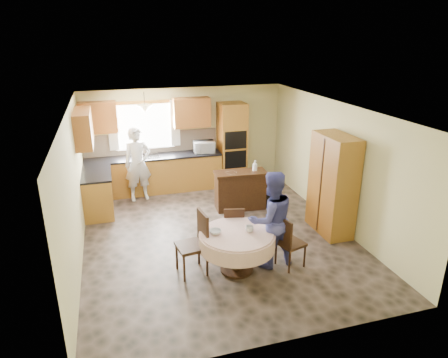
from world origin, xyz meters
TOP-DOWN VIEW (x-y plane):
  - floor at (0.00, 0.00)m, footprint 5.00×6.00m
  - ceiling at (0.00, 0.00)m, footprint 5.00×6.00m
  - wall_back at (0.00, 3.00)m, footprint 5.00×0.02m
  - wall_front at (0.00, -3.00)m, footprint 5.00×0.02m
  - wall_left at (-2.50, 0.00)m, footprint 0.02×6.00m
  - wall_right at (2.50, 0.00)m, footprint 0.02×6.00m
  - window at (-1.00, 2.98)m, footprint 1.40×0.03m
  - curtain_left at (-1.75, 2.93)m, footprint 0.22×0.02m
  - curtain_right at (-0.25, 2.93)m, footprint 0.22×0.02m
  - base_cab_back at (-0.85, 2.70)m, footprint 3.30×0.60m
  - counter_back at (-0.85, 2.70)m, footprint 3.30×0.64m
  - base_cab_left at (-2.20, 1.80)m, footprint 0.60×1.20m
  - counter_left at (-2.20, 1.80)m, footprint 0.64×1.20m
  - backsplash at (-0.85, 2.99)m, footprint 3.30×0.02m
  - wall_cab_left at (-2.05, 2.83)m, footprint 0.85×0.33m
  - wall_cab_right at (0.15, 2.83)m, footprint 0.90×0.33m
  - wall_cab_side at (-2.33, 1.80)m, footprint 0.33×1.20m
  - oven_tower at (1.15, 2.69)m, footprint 0.66×0.62m
  - oven_upper at (1.15, 2.38)m, footprint 0.56×0.01m
  - oven_lower at (1.15, 2.38)m, footprint 0.56×0.01m
  - pendant at (-1.00, 2.50)m, footprint 0.36×0.36m
  - sideboard at (0.86, 1.12)m, footprint 1.18×0.55m
  - space_heater at (1.47, 1.08)m, footprint 0.45×0.33m
  - cupboard at (2.22, -0.41)m, footprint 0.52×1.03m
  - dining_table at (-0.00, -1.26)m, footprint 1.25×1.25m
  - chair_left at (-0.64, -1.10)m, footprint 0.51×0.51m
  - chair_back at (0.15, -0.61)m, footprint 0.45×0.45m
  - chair_right at (0.85, -1.39)m, footprint 0.50×0.50m
  - framed_picture at (2.47, 0.26)m, footprint 0.06×0.62m
  - microwave at (0.41, 2.65)m, footprint 0.54×0.39m
  - person_sink at (-1.27, 2.30)m, footprint 0.70×0.53m
  - person_dining at (0.60, -1.22)m, footprint 0.89×0.73m
  - bowl_sideboard at (0.64, 1.12)m, footprint 0.29×0.29m
  - bottle_sideboard at (1.19, 1.12)m, footprint 0.14×0.14m
  - cup_table at (0.20, -1.29)m, footprint 0.15×0.15m
  - bowl_table at (-0.35, -1.19)m, footprint 0.24×0.24m

SIDE VIEW (x-z plane):
  - floor at x=0.00m, z-range -0.01..0.01m
  - space_heater at x=1.47m, z-range 0.00..0.61m
  - sideboard at x=0.86m, z-range 0.00..0.82m
  - base_cab_back at x=-0.85m, z-range 0.00..0.88m
  - base_cab_left at x=-2.20m, z-range 0.00..0.88m
  - chair_back at x=0.15m, z-range 0.05..0.92m
  - chair_right at x=0.85m, z-range 0.05..0.97m
  - dining_table at x=0.00m, z-range 0.20..0.90m
  - chair_left at x=-0.64m, z-range 0.06..1.11m
  - bowl_table at x=-0.35m, z-range 0.71..0.77m
  - oven_lower at x=1.15m, z-range 0.53..0.97m
  - cup_table at x=0.20m, z-range 0.71..0.81m
  - person_dining at x=0.60m, z-range 0.00..1.68m
  - bowl_sideboard at x=0.64m, z-range 0.82..0.87m
  - person_sink at x=-1.27m, z-range 0.00..1.74m
  - counter_back at x=-0.85m, z-range 0.88..0.92m
  - counter_left at x=-2.20m, z-range 0.88..0.92m
  - bottle_sideboard at x=1.19m, z-range 0.82..1.11m
  - cupboard at x=2.22m, z-range 0.00..1.97m
  - oven_tower at x=1.15m, z-range 0.00..2.12m
  - microwave at x=0.41m, z-range 0.92..1.21m
  - backsplash at x=-0.85m, z-range 0.90..1.46m
  - wall_back at x=0.00m, z-range 0.00..2.50m
  - wall_front at x=0.00m, z-range 0.00..2.50m
  - wall_left at x=-2.50m, z-range 0.00..2.50m
  - wall_right at x=2.50m, z-range 0.00..2.50m
  - oven_upper at x=1.15m, z-range 1.02..1.48m
  - framed_picture at x=2.47m, z-range 1.31..1.83m
  - window at x=-1.00m, z-range 1.05..2.15m
  - curtain_left at x=-1.75m, z-range 1.08..2.22m
  - curtain_right at x=-0.25m, z-range 1.08..2.22m
  - wall_cab_left at x=-2.05m, z-range 1.55..2.27m
  - wall_cab_right at x=0.15m, z-range 1.55..2.27m
  - wall_cab_side at x=-2.33m, z-range 1.55..2.27m
  - pendant at x=-1.00m, z-range 2.03..2.21m
  - ceiling at x=0.00m, z-range 2.50..2.50m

